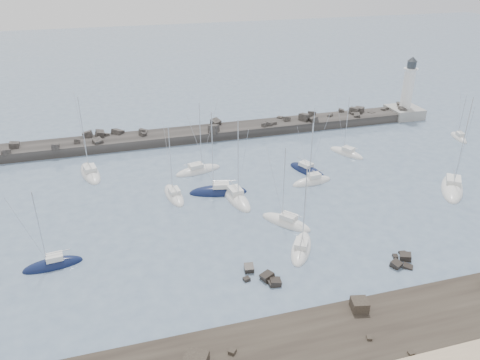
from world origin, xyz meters
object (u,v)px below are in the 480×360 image
object	(u,v)px
sailboat_3	(174,196)
sailboat_7	(301,249)
sailboat_5	(286,223)
sailboat_2	(53,265)
sailboat_12	(459,138)
sailboat_4	(198,171)
sailboat_9	(312,182)
sailboat_6	(236,199)
sailboat_1	(90,174)
sailboat_10	(346,153)
sailboat_13	(218,192)
lighthouse	(405,104)
sailboat_11	(452,188)
sailboat_8	(307,171)

from	to	relation	value
sailboat_3	sailboat_7	world-z (taller)	sailboat_7
sailboat_5	sailboat_7	xyz separation A→B (m)	(-0.45, -6.63, -0.00)
sailboat_2	sailboat_12	bearing A→B (deg)	16.18
sailboat_4	sailboat_9	size ratio (longest dim) A/B	1.15
sailboat_6	sailboat_4	bearing A→B (deg)	107.71
sailboat_4	sailboat_12	size ratio (longest dim) A/B	1.36
sailboat_1	sailboat_6	world-z (taller)	sailboat_1
sailboat_3	sailboat_5	size ratio (longest dim) A/B	0.98
sailboat_4	sailboat_5	size ratio (longest dim) A/B	1.07
sailboat_7	sailboat_10	xyz separation A→B (m)	(20.69, 27.03, -0.01)
sailboat_10	sailboat_13	distance (m)	28.67
sailboat_1	sailboat_3	world-z (taller)	sailboat_1
lighthouse	sailboat_11	size ratio (longest dim) A/B	0.86
sailboat_13	sailboat_5	bearing A→B (deg)	-58.93
sailboat_1	sailboat_5	xyz separation A→B (m)	(26.93, -24.65, 0.00)
sailboat_2	sailboat_12	world-z (taller)	sailboat_2
sailboat_1	sailboat_8	size ratio (longest dim) A/B	1.15
sailboat_12	sailboat_8	bearing A→B (deg)	-170.55
sailboat_1	sailboat_11	world-z (taller)	sailboat_11
sailboat_12	sailboat_11	bearing A→B (deg)	-131.14
sailboat_2	sailboat_3	xyz separation A→B (m)	(17.26, 13.93, -0.01)
sailboat_1	sailboat_7	size ratio (longest dim) A/B	1.17
sailboat_5	sailboat_13	distance (m)	13.78
sailboat_3	sailboat_1	bearing A→B (deg)	136.67
sailboat_1	sailboat_5	world-z (taller)	sailboat_1
sailboat_12	sailboat_13	distance (m)	54.34
sailboat_13	sailboat_7	bearing A→B (deg)	-70.14
sailboat_1	sailboat_2	bearing A→B (deg)	-99.80
lighthouse	sailboat_5	xyz separation A→B (m)	(-43.41, -36.52, -2.95)
sailboat_1	sailboat_10	xyz separation A→B (m)	(47.16, -4.24, -0.01)
sailboat_11	sailboat_10	bearing A→B (deg)	118.36
lighthouse	sailboat_2	bearing A→B (deg)	-153.16
lighthouse	sailboat_10	bearing A→B (deg)	-145.17
sailboat_2	sailboat_3	bearing A→B (deg)	38.90
sailboat_5	sailboat_3	bearing A→B (deg)	138.33
sailboat_12	sailboat_3	bearing A→B (deg)	-171.88
sailboat_8	sailboat_12	size ratio (longest dim) A/B	1.31
sailboat_6	sailboat_8	xyz separation A→B (m)	(14.80, 6.31, -0.01)
sailboat_6	sailboat_12	size ratio (longest dim) A/B	1.46
sailboat_2	sailboat_1	bearing A→B (deg)	80.20
sailboat_3	sailboat_6	world-z (taller)	sailboat_6
sailboat_6	sailboat_7	xyz separation A→B (m)	(4.47, -15.48, -0.01)
lighthouse	sailboat_4	bearing A→B (deg)	-162.91
sailboat_11	sailboat_12	xyz separation A→B (m)	(16.46, 18.84, -0.00)
sailboat_7	sailboat_10	distance (m)	34.04
sailboat_7	sailboat_11	bearing A→B (deg)	16.55
sailboat_10	sailboat_13	xyz separation A→B (m)	(-27.35, -8.60, 0.02)
sailboat_10	lighthouse	bearing A→B (deg)	34.83
sailboat_4	sailboat_11	bearing A→B (deg)	-25.15
sailboat_9	sailboat_12	world-z (taller)	sailboat_9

